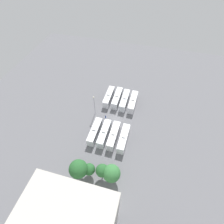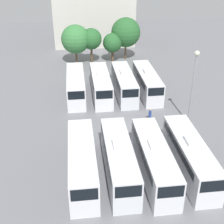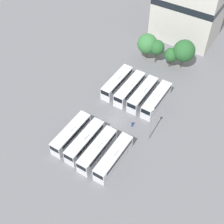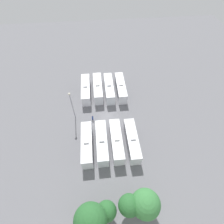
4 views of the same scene
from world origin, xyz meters
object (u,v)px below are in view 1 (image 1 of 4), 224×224
at_px(bus_2, 117,98).
at_px(tree_0, 112,173).
at_px(bus_4, 123,138).
at_px(tree_2, 89,169).
at_px(light_pole, 94,103).
at_px(bus_3, 109,97).
at_px(bus_5, 114,135).
at_px(tree_1, 102,171).
at_px(bus_7, 95,131).
at_px(bus_6, 104,133).
at_px(tree_3, 78,169).
at_px(bus_0, 133,102).
at_px(worker_person, 106,117).
at_px(bus_1, 125,100).

distance_m(bus_2, tree_0, 34.10).
bearing_deg(bus_4, tree_2, 63.34).
distance_m(light_pole, tree_0, 27.64).
relative_size(bus_3, bus_5, 1.00).
relative_size(tree_1, tree_2, 1.20).
height_order(bus_7, light_pole, light_pole).
distance_m(bus_6, tree_2, 14.83).
xyz_separation_m(bus_7, tree_3, (-0.73, 15.94, 3.41)).
bearing_deg(tree_0, bus_5, -77.19).
xyz_separation_m(bus_0, tree_1, (3.02, 32.69, 2.82)).
bearing_deg(tree_2, tree_0, -178.06).
bearing_deg(worker_person, bus_5, 123.31).
bearing_deg(bus_5, tree_2, 76.37).
relative_size(bus_5, tree_2, 1.96).
distance_m(worker_person, tree_2, 23.42).
xyz_separation_m(bus_4, tree_0, (0.40, 14.23, 2.85)).
relative_size(bus_4, tree_3, 1.35).
bearing_deg(tree_0, bus_6, -64.89).
bearing_deg(bus_1, bus_7, 69.45).
distance_m(bus_7, tree_2, 15.15).
distance_m(bus_5, worker_person, 10.15).
xyz_separation_m(bus_0, tree_0, (0.16, 32.78, 2.85)).
distance_m(bus_3, bus_4, 21.74).
xyz_separation_m(bus_6, light_pole, (6.78, -9.55, 4.42)).
distance_m(bus_1, tree_2, 33.32).
bearing_deg(bus_2, tree_1, 96.73).
bearing_deg(bus_7, bus_2, -100.57).
xyz_separation_m(bus_2, bus_4, (-7.18, 19.07, 0.00)).
height_order(bus_3, bus_5, same).
bearing_deg(bus_1, worker_person, 61.25).
xyz_separation_m(bus_0, light_pole, (13.73, 8.75, 4.42)).
bearing_deg(bus_7, light_pole, -71.27).
xyz_separation_m(bus_0, bus_5, (3.45, 18.29, 0.00)).
xyz_separation_m(light_pole, tree_1, (-10.71, 23.94, -1.60)).
distance_m(bus_6, bus_7, 3.52).
height_order(bus_0, bus_6, same).
bearing_deg(tree_2, bus_7, -76.77).
relative_size(worker_person, tree_2, 0.30).
height_order(bus_7, tree_0, tree_0).
xyz_separation_m(bus_1, bus_5, (-0.09, 18.37, 0.00)).
bearing_deg(bus_3, bus_6, 101.06).
bearing_deg(tree_3, bus_6, -99.88).
height_order(bus_2, tree_2, tree_2).
height_order(bus_0, bus_3, same).
bearing_deg(tree_0, bus_7, -54.42).
bearing_deg(tree_3, tree_1, -166.42).
height_order(bus_2, bus_7, same).
bearing_deg(worker_person, tree_0, 111.08).
bearing_deg(bus_3, bus_1, 178.11).
relative_size(bus_3, tree_0, 1.48).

